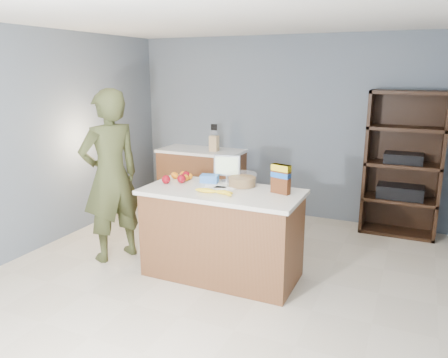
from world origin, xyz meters
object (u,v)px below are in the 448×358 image
at_px(shelving_unit, 403,166).
at_px(tv, 227,167).
at_px(person, 111,176).
at_px(cereal_box, 281,177).
at_px(counter_peninsula, 222,237).

xyz_separation_m(shelving_unit, tv, (-1.64, -1.72, 0.19)).
distance_m(person, tv, 1.26).
xyz_separation_m(person, tv, (1.18, 0.42, 0.13)).
bearing_deg(tv, cereal_box, -17.69).
relative_size(tv, cereal_box, 1.01).
xyz_separation_m(counter_peninsula, person, (-1.27, -0.09, 0.51)).
height_order(tv, cereal_box, tv).
relative_size(counter_peninsula, cereal_box, 5.60).
xyz_separation_m(counter_peninsula, cereal_box, (0.55, 0.12, 0.65)).
bearing_deg(tv, shelving_unit, 46.32).
bearing_deg(shelving_unit, tv, -133.68).
relative_size(counter_peninsula, shelving_unit, 0.87).
relative_size(person, tv, 6.58).
distance_m(person, cereal_box, 1.84).
height_order(counter_peninsula, cereal_box, cereal_box).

